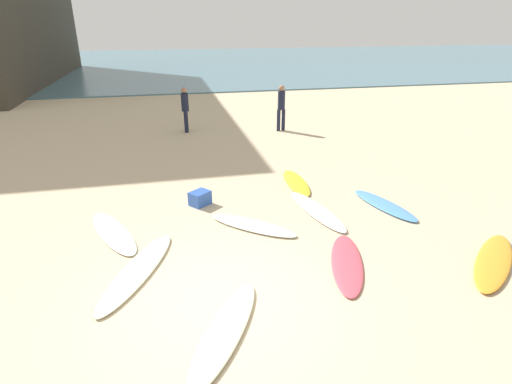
{
  "coord_description": "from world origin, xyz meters",
  "views": [
    {
      "loc": [
        -0.52,
        -5.19,
        4.06
      ],
      "look_at": [
        1.42,
        3.4,
        0.3
      ],
      "focal_mm": 28.28,
      "sensor_mm": 36.0,
      "label": 1
    }
  ],
  "objects": [
    {
      "name": "ground_plane",
      "position": [
        0.0,
        0.0,
        0.0
      ],
      "size": [
        120.0,
        120.0,
        0.0
      ],
      "primitive_type": "plane",
      "color": "#C6B28E"
    },
    {
      "name": "ocean_water",
      "position": [
        0.0,
        39.49,
        0.04
      ],
      "size": [
        120.0,
        40.0,
        0.08
      ],
      "primitive_type": "cube",
      "color": "slate",
      "rests_on": "ground_plane"
    },
    {
      "name": "surfboard_0",
      "position": [
        -1.24,
        1.05,
        0.04
      ],
      "size": [
        1.56,
        2.54,
        0.07
      ],
      "primitive_type": "ellipsoid",
      "rotation": [
        0.0,
        0.0,
        -0.43
      ],
      "color": "#E8EAC2",
      "rests_on": "ground_plane"
    },
    {
      "name": "surfboard_1",
      "position": [
        -1.79,
        2.59,
        0.03
      ],
      "size": [
        1.38,
        2.26,
        0.06
      ],
      "primitive_type": "ellipsoid",
      "rotation": [
        0.0,
        0.0,
        3.54
      ],
      "color": "white",
      "rests_on": "ground_plane"
    },
    {
      "name": "surfboard_2",
      "position": [
        5.05,
        -0.07,
        0.04
      ],
      "size": [
        2.09,
        1.96,
        0.09
      ],
      "primitive_type": "ellipsoid",
      "rotation": [
        0.0,
        0.0,
        2.3
      ],
      "color": "orange",
      "rests_on": "ground_plane"
    },
    {
      "name": "surfboard_3",
      "position": [
        1.08,
        2.24,
        0.04
      ],
      "size": [
        1.87,
        1.72,
        0.08
      ],
      "primitive_type": "ellipsoid",
      "rotation": [
        0.0,
        0.0,
        0.86
      ],
      "color": "silver",
      "rests_on": "ground_plane"
    },
    {
      "name": "surfboard_4",
      "position": [
        2.75,
        4.38,
        0.04
      ],
      "size": [
        0.62,
        1.95,
        0.08
      ],
      "primitive_type": "ellipsoid",
      "rotation": [
        0.0,
        0.0,
        3.09
      ],
      "color": "yellow",
      "rests_on": "ground_plane"
    },
    {
      "name": "surfboard_5",
      "position": [
        4.34,
        2.57,
        0.04
      ],
      "size": [
        1.0,
        2.06,
        0.08
      ],
      "primitive_type": "ellipsoid",
      "rotation": [
        0.0,
        0.0,
        0.25
      ],
      "color": "#5190E4",
      "rests_on": "ground_plane"
    },
    {
      "name": "surfboard_6",
      "position": [
        2.43,
        0.47,
        0.03
      ],
      "size": [
        1.25,
        2.11,
        0.07
      ],
      "primitive_type": "ellipsoid",
      "rotation": [
        0.0,
        0.0,
        2.77
      ],
      "color": "#E24959",
      "rests_on": "ground_plane"
    },
    {
      "name": "surfboard_7",
      "position": [
        2.67,
        2.63,
        0.04
      ],
      "size": [
        0.89,
        2.36,
        0.08
      ],
      "primitive_type": "ellipsoid",
      "rotation": [
        0.0,
        0.0,
        0.17
      ],
      "color": "white",
      "rests_on": "ground_plane"
    },
    {
      "name": "surfboard_8",
      "position": [
        0.03,
        -0.76,
        0.04
      ],
      "size": [
        1.57,
        2.22,
        0.08
      ],
      "primitive_type": "ellipsoid",
      "rotation": [
        0.0,
        0.0,
        -0.52
      ],
      "color": "#E6EABE",
      "rests_on": "ground_plane"
    },
    {
      "name": "beachgoer_near",
      "position": [
        3.92,
        9.98,
        1.0
      ],
      "size": [
        0.34,
        0.3,
        1.78
      ],
      "rotation": [
        0.0,
        0.0,
        3.21
      ],
      "color": "#191E33",
      "rests_on": "ground_plane"
    },
    {
      "name": "beachgoer_mid",
      "position": [
        0.24,
        10.62,
        0.96
      ],
      "size": [
        0.32,
        0.34,
        1.73
      ],
      "rotation": [
        0.0,
        0.0,
        4.57
      ],
      "color": "#191E33",
      "rests_on": "ground_plane"
    },
    {
      "name": "beach_cooler",
      "position": [
        0.1,
        3.64,
        0.17
      ],
      "size": [
        0.58,
        0.56,
        0.33
      ],
      "primitive_type": "cube",
      "rotation": [
        0.0,
        0.0,
        3.81
      ],
      "color": "#2D56B2",
      "rests_on": "ground_plane"
    }
  ]
}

